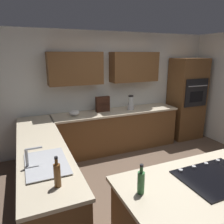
# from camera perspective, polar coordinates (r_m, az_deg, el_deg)

# --- Properties ---
(ground_plane) EXTENTS (14.00, 14.00, 0.00)m
(ground_plane) POSITION_cam_1_polar(r_m,az_deg,el_deg) (3.81, 14.03, -19.14)
(ground_plane) COLOR brown
(wall_back) EXTENTS (6.00, 0.44, 2.60)m
(wall_back) POSITION_cam_1_polar(r_m,az_deg,el_deg) (4.95, 0.07, 7.14)
(wall_back) COLOR silver
(wall_back) RESTS_ON ground
(lower_cabinets_back) EXTENTS (2.80, 0.60, 0.86)m
(lower_cabinets_back) POSITION_cam_1_polar(r_m,az_deg,el_deg) (4.89, 1.22, -5.05)
(lower_cabinets_back) COLOR brown
(lower_cabinets_back) RESTS_ON ground
(countertop_back) EXTENTS (2.84, 0.64, 0.04)m
(countertop_back) POSITION_cam_1_polar(r_m,az_deg,el_deg) (4.75, 1.25, 0.05)
(countertop_back) COLOR beige
(countertop_back) RESTS_ON lower_cabinets_back
(lower_cabinets_side) EXTENTS (0.60, 2.90, 0.86)m
(lower_cabinets_side) POSITION_cam_1_polar(r_m,az_deg,el_deg) (3.45, -17.76, -14.94)
(lower_cabinets_side) COLOR brown
(lower_cabinets_side) RESTS_ON ground
(countertop_side) EXTENTS (0.64, 2.94, 0.04)m
(countertop_side) POSITION_cam_1_polar(r_m,az_deg,el_deg) (3.25, -18.40, -8.04)
(countertop_side) COLOR beige
(countertop_side) RESTS_ON lower_cabinets_side
(island_base) EXTENTS (1.98, 0.86, 0.86)m
(island_base) POSITION_cam_1_polar(r_m,az_deg,el_deg) (2.78, 24.90, -23.88)
(island_base) COLOR brown
(island_base) RESTS_ON ground
(island_top) EXTENTS (2.06, 0.94, 0.04)m
(island_top) POSITION_cam_1_polar(r_m,az_deg,el_deg) (2.53, 26.07, -15.84)
(island_top) COLOR beige
(island_top) RESTS_ON island_base
(wall_oven) EXTENTS (0.80, 0.66, 2.02)m
(wall_oven) POSITION_cam_1_polar(r_m,az_deg,el_deg) (5.78, 19.20, 3.31)
(wall_oven) COLOR brown
(wall_oven) RESTS_ON ground
(sink_unit) EXTENTS (0.46, 0.70, 0.23)m
(sink_unit) POSITION_cam_1_polar(r_m,az_deg,el_deg) (2.62, -17.24, -12.83)
(sink_unit) COLOR #515456
(sink_unit) RESTS_ON countertop_side
(cooktop) EXTENTS (0.76, 0.56, 0.03)m
(cooktop) POSITION_cam_1_polar(r_m,az_deg,el_deg) (2.52, 26.04, -15.25)
(cooktop) COLOR black
(cooktop) RESTS_ON island_top
(blender) EXTENTS (0.15, 0.15, 0.32)m
(blender) POSITION_cam_1_polar(r_m,az_deg,el_deg) (4.87, 5.00, 2.28)
(blender) COLOR silver
(blender) RESTS_ON countertop_back
(mixing_bowl) EXTENTS (0.22, 0.22, 0.12)m
(mixing_bowl) POSITION_cam_1_polar(r_m,az_deg,el_deg) (4.44, -10.01, -0.22)
(mixing_bowl) COLOR white
(mixing_bowl) RESTS_ON countertop_back
(spice_rack) EXTENTS (0.30, 0.11, 0.33)m
(spice_rack) POSITION_cam_1_polar(r_m,az_deg,el_deg) (4.66, -2.50, 2.11)
(spice_rack) COLOR #381E14
(spice_rack) RESTS_ON countertop_back
(dish_soap_bottle) EXTENTS (0.07, 0.07, 0.31)m
(dish_soap_bottle) POSITION_cam_1_polar(r_m,az_deg,el_deg) (2.16, -14.36, -15.83)
(dish_soap_bottle) COLOR brown
(dish_soap_bottle) RESTS_ON countertop_side
(oil_bottle) EXTENTS (0.07, 0.07, 0.29)m
(oil_bottle) POSITION_cam_1_polar(r_m,az_deg,el_deg) (2.03, 7.72, -17.92)
(oil_bottle) COLOR #336B38
(oil_bottle) RESTS_ON island_top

